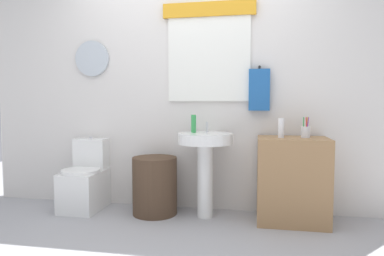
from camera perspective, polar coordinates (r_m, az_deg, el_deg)
ground_plane at (r=2.63m, az=-5.23°, el=-20.17°), size 8.00×8.00×0.00m
back_wall at (r=3.52m, az=-0.20°, el=7.81°), size 4.40×0.18×2.60m
toilet at (r=3.70m, az=-17.40°, el=-8.57°), size 0.38×0.51×0.73m
laundry_hamper at (r=3.39m, az=-6.27°, el=-9.57°), size 0.43×0.43×0.56m
pedestal_sink at (r=3.22m, az=2.21°, el=-4.39°), size 0.52×0.52×0.80m
faucet at (r=3.31m, az=2.52°, el=0.17°), size 0.03×0.03×0.10m
wooden_cabinet at (r=3.25m, az=16.46°, el=-8.38°), size 0.62×0.44×0.78m
soap_bottle at (r=3.26m, az=0.27°, el=0.73°), size 0.05×0.05×0.17m
lotion_bottle at (r=3.13m, az=14.73°, el=-0.01°), size 0.05×0.05×0.18m
toothbrush_cup at (r=3.22m, az=18.51°, el=-0.57°), size 0.08×0.08×0.19m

